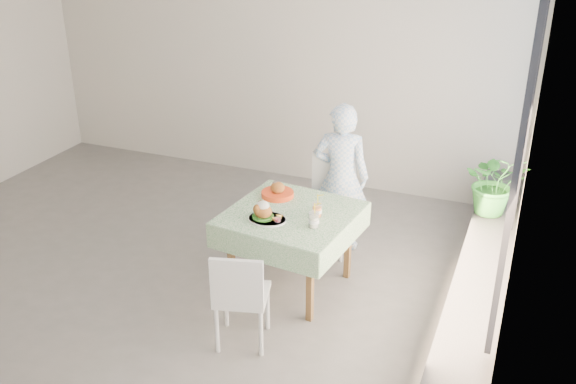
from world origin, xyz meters
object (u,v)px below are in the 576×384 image
at_px(main_dish, 265,214).
at_px(potted_plant, 495,183).
at_px(cafe_table, 291,241).
at_px(chair_far, 328,223).
at_px(chair_near, 242,314).
at_px(diner, 341,177).
at_px(juice_cup_orange, 317,210).

relative_size(main_dish, potted_plant, 0.54).
bearing_deg(potted_plant, cafe_table, -143.71).
relative_size(chair_far, potted_plant, 1.53).
relative_size(cafe_table, chair_near, 1.38).
height_order(chair_far, diner, diner).
xyz_separation_m(chair_far, potted_plant, (1.48, 0.38, 0.52)).
distance_m(main_dish, juice_cup_orange, 0.44).
distance_m(chair_far, diner, 0.47).
bearing_deg(potted_plant, main_dish, -141.46).
distance_m(diner, main_dish, 1.15).
relative_size(diner, juice_cup_orange, 6.09).
bearing_deg(potted_plant, chair_near, -128.64).
height_order(cafe_table, diner, diner).
bearing_deg(chair_near, diner, 82.79).
distance_m(diner, juice_cup_orange, 0.88).
relative_size(diner, main_dish, 4.50).
height_order(cafe_table, potted_plant, potted_plant).
distance_m(chair_near, main_dish, 0.86).
height_order(diner, juice_cup_orange, diner).
height_order(cafe_table, chair_near, chair_near).
distance_m(cafe_table, juice_cup_orange, 0.41).
bearing_deg(main_dish, chair_near, -82.06).
distance_m(cafe_table, main_dish, 0.43).
height_order(juice_cup_orange, potted_plant, potted_plant).
height_order(cafe_table, chair_far, chair_far).
bearing_deg(cafe_table, chair_near, -93.70).
bearing_deg(juice_cup_orange, main_dish, -149.09).
bearing_deg(chair_far, potted_plant, 14.45).
xyz_separation_m(chair_near, juice_cup_orange, (0.29, 0.89, 0.54)).
height_order(chair_near, diner, diner).
xyz_separation_m(main_dish, potted_plant, (1.72, 1.37, 0.01)).
xyz_separation_m(diner, juice_cup_orange, (0.06, -0.87, 0.06)).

